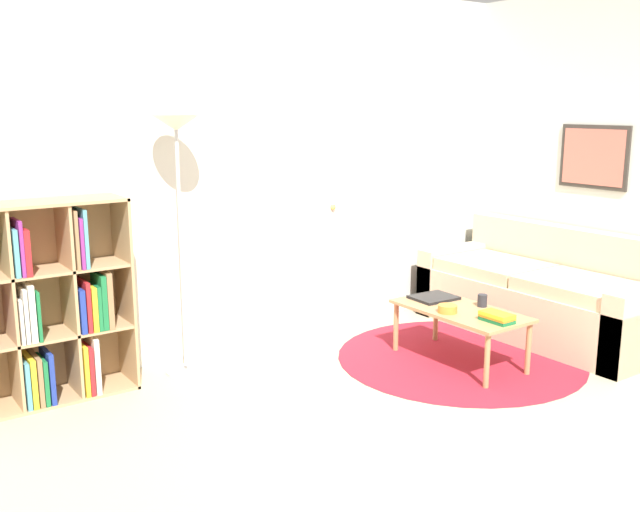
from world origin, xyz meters
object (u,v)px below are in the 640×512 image
at_px(floor_lamp, 177,157).
at_px(coffee_table, 460,315).
at_px(bowl, 448,309).
at_px(cup, 482,301).
at_px(couch, 545,297).
at_px(bookshelf, 33,310).
at_px(laptop, 434,297).

xyz_separation_m(floor_lamp, coffee_table, (1.62, -0.91, -1.09)).
relative_size(bowl, cup, 1.50).
distance_m(couch, coffee_table, 1.04).
bearing_deg(bowl, bookshelf, 157.63).
bearing_deg(coffee_table, couch, 5.02).
bearing_deg(floor_lamp, bowl, -31.68).
bearing_deg(laptop, cup, -68.54).
bearing_deg(laptop, couch, -11.49).
relative_size(bookshelf, couch, 0.64).
bearing_deg(couch, laptop, 168.51).
height_order(floor_lamp, laptop, floor_lamp).
xyz_separation_m(bookshelf, laptop, (2.58, -0.69, -0.18)).
bearing_deg(couch, coffee_table, -174.98).
distance_m(laptop, cup, 0.36).
distance_m(laptop, bowl, 0.35).
bearing_deg(bowl, laptop, 61.07).
bearing_deg(cup, floor_lamp, 151.93).
bearing_deg(couch, floor_lamp, 162.84).
bearing_deg(cup, bookshelf, 159.25).
height_order(bookshelf, couch, bookshelf).
xyz_separation_m(laptop, bowl, (-0.17, -0.30, 0.02)).
relative_size(floor_lamp, laptop, 5.38).
height_order(couch, coffee_table, couch).
xyz_separation_m(couch, bowl, (-1.17, -0.10, 0.13)).
distance_m(bookshelf, couch, 3.70).
height_order(bookshelf, cup, bookshelf).
distance_m(bookshelf, floor_lamp, 1.26).
relative_size(coffee_table, cup, 10.89).
xyz_separation_m(coffee_table, cup, (0.17, -0.04, 0.08)).
bearing_deg(cup, couch, 8.77).
xyz_separation_m(bowl, cup, (0.30, -0.04, 0.02)).
height_order(bookshelf, laptop, bookshelf).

